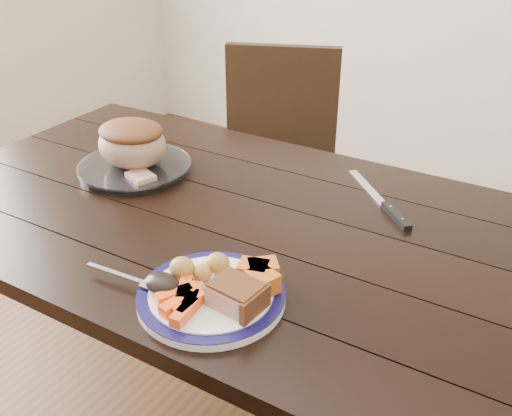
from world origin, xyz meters
The scene contains 14 objects.
dining_table centered at (0.00, 0.00, 0.66)m, with size 1.64×0.97×0.75m.
chair_far centered at (-0.32, 0.73, 0.52)m, with size 0.56×0.56×0.93m.
dinner_plate centered at (0.15, -0.28, 0.76)m, with size 0.28×0.28×0.02m, color white.
plate_rim centered at (0.15, -0.28, 0.77)m, with size 0.28×0.28×0.02m, color #120D44.
serving_platter centered at (-0.35, 0.05, 0.76)m, with size 0.30×0.30×0.02m, color white.
pork_slice centered at (0.21, -0.29, 0.79)m, with size 0.09×0.07×0.04m, color tan.
roasted_potatoes centered at (0.11, -0.26, 0.79)m, with size 0.10×0.10×0.04m.
carrot_batons centered at (0.14, -0.34, 0.78)m, with size 0.09×0.12×0.02m.
pumpkin_wedges centered at (0.21, -0.21, 0.79)m, with size 0.10×0.09×0.04m.
dark_mushroom centered at (0.08, -0.33, 0.79)m, with size 0.07×0.05×0.03m, color black.
fork centered at (0.00, -0.34, 0.77)m, with size 0.18×0.04×0.00m.
roast_joint centered at (-0.35, 0.05, 0.83)m, with size 0.19×0.16×0.12m, color tan.
cut_slice centered at (-0.28, -0.01, 0.78)m, with size 0.07×0.06×0.02m, color tan.
carving_knife centered at (0.30, 0.22, 0.76)m, with size 0.25×0.23×0.01m.
Camera 1 is at (0.68, -0.94, 1.42)m, focal length 40.00 mm.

